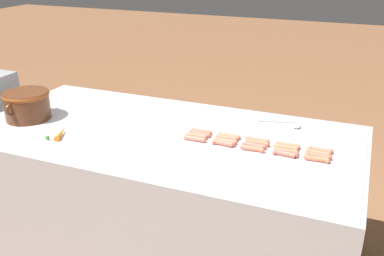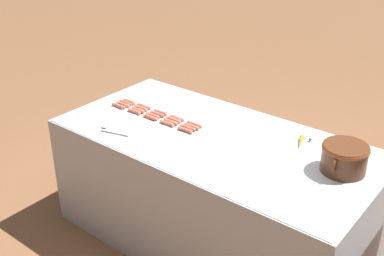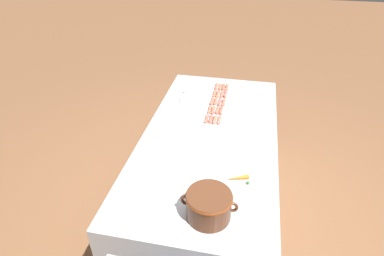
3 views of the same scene
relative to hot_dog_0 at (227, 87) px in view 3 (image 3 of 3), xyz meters
name	(u,v)px [view 3 (image 3 of 3)]	position (x,y,z in m)	size (l,w,h in m)	color
ground_plane	(207,207)	(0.04, 0.86, -0.88)	(20.00, 20.00, 0.00)	brown
griddle_counter	(209,174)	(0.04, 0.86, -0.45)	(1.09, 2.22, 0.87)	#ADAFB5
hot_dog_0	(227,87)	(0.00, 0.00, 0.00)	(0.03, 0.13, 0.03)	#D76D4C
hot_dog_1	(225,94)	(0.00, 0.16, 0.00)	(0.03, 0.13, 0.03)	#CB6455
hot_dog_2	(224,102)	(0.00, 0.33, 0.00)	(0.03, 0.13, 0.03)	#D36950
hot_dog_3	(221,110)	(0.00, 0.49, 0.00)	(0.03, 0.13, 0.03)	#D36453
hot_dog_4	(219,120)	(0.00, 0.65, 0.00)	(0.03, 0.13, 0.03)	#D56B55
hot_dog_5	(223,87)	(0.04, 0.00, 0.00)	(0.03, 0.13, 0.03)	#D4644E
hot_dog_6	(222,94)	(0.03, 0.16, 0.00)	(0.03, 0.13, 0.03)	#D66D4F
hot_dog_7	(220,102)	(0.03, 0.33, 0.00)	(0.03, 0.13, 0.03)	#C96555
hot_dog_8	(218,110)	(0.03, 0.48, 0.00)	(0.03, 0.13, 0.03)	#CB7156
hot_dog_9	(215,120)	(0.04, 0.66, 0.00)	(0.03, 0.13, 0.03)	#CA6D50
hot_dog_10	(220,87)	(0.07, 0.00, 0.00)	(0.03, 0.13, 0.03)	#CE7052
hot_dog_11	(218,94)	(0.07, 0.17, 0.00)	(0.03, 0.13, 0.03)	#D27254
hot_dog_12	(216,101)	(0.07, 0.32, 0.00)	(0.03, 0.13, 0.03)	#D36A4E
hot_dog_13	(213,110)	(0.07, 0.49, 0.00)	(0.03, 0.13, 0.03)	#D56A4F
hot_dog_14	(211,119)	(0.07, 0.65, 0.00)	(0.03, 0.13, 0.03)	#CD6453
hot_dog_15	(216,86)	(0.11, 0.00, 0.00)	(0.03, 0.13, 0.03)	#D06D56
hot_dog_16	(215,93)	(0.11, 0.16, 0.00)	(0.03, 0.13, 0.03)	#D26E50
hot_dog_17	(212,101)	(0.11, 0.33, 0.00)	(0.03, 0.13, 0.03)	#D5684F
hot_dog_18	(210,109)	(0.11, 0.49, 0.00)	(0.03, 0.13, 0.03)	#D46D52
hot_dog_19	(207,119)	(0.11, 0.65, 0.00)	(0.03, 0.13, 0.03)	#CF6551
bean_pot	(209,204)	(-0.08, 1.72, 0.09)	(0.35, 0.28, 0.17)	#562D19
serving_spoon	(184,93)	(0.41, 0.21, -0.01)	(0.11, 0.27, 0.02)	#B7B7BC
carrot	(237,178)	(-0.22, 1.37, 0.00)	(0.18, 0.09, 0.03)	orange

